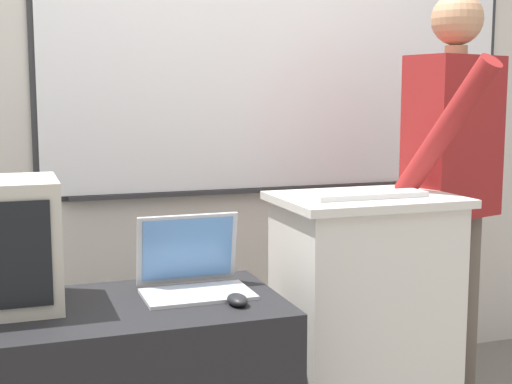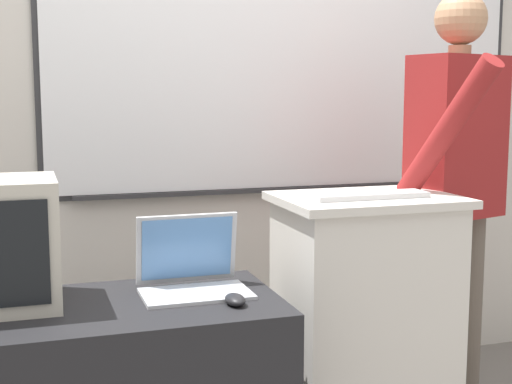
# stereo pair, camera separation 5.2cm
# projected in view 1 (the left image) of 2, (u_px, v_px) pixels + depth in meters

# --- Properties ---
(back_wall) EXTENTS (6.40, 0.17, 2.91)m
(back_wall) POSITION_uv_depth(u_px,v_px,m) (218.00, 75.00, 3.32)
(back_wall) COLOR beige
(back_wall) RESTS_ON ground_plane
(lectern_podium) EXTENTS (0.65, 0.48, 1.00)m
(lectern_podium) POSITION_uv_depth(u_px,v_px,m) (363.00, 325.00, 2.69)
(lectern_podium) COLOR beige
(lectern_podium) RESTS_ON ground_plane
(person_presenter) EXTENTS (0.56, 0.64, 1.77)m
(person_presenter) POSITION_uv_depth(u_px,v_px,m) (452.00, 179.00, 2.93)
(person_presenter) COLOR brown
(person_presenter) RESTS_ON ground_plane
(laptop) EXTENTS (0.35, 0.26, 0.25)m
(laptop) POSITION_uv_depth(u_px,v_px,m) (192.00, 268.00, 2.34)
(laptop) COLOR #B7BABF
(laptop) RESTS_ON side_desk
(wireless_keyboard) EXTENTS (0.43, 0.11, 0.02)m
(wireless_keyboard) POSITION_uv_depth(u_px,v_px,m) (369.00, 195.00, 2.56)
(wireless_keyboard) COLOR silver
(wireless_keyboard) RESTS_ON lectern_podium
(computer_mouse_by_laptop) EXTENTS (0.06, 0.10, 0.03)m
(computer_mouse_by_laptop) POSITION_uv_depth(u_px,v_px,m) (237.00, 300.00, 2.18)
(computer_mouse_by_laptop) COLOR black
(computer_mouse_by_laptop) RESTS_ON side_desk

